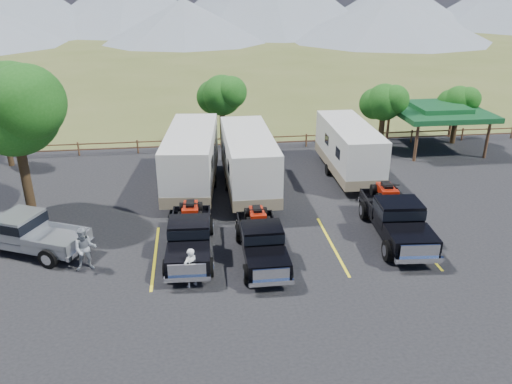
{
  "coord_description": "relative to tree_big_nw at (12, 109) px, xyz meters",
  "views": [
    {
      "loc": [
        -3.99,
        -15.47,
        11.27
      ],
      "look_at": [
        -1.14,
        6.96,
        1.6
      ],
      "focal_mm": 35.0,
      "sensor_mm": 36.0,
      "label": 1
    }
  ],
  "objects": [
    {
      "name": "tree_north",
      "position": [
        10.52,
        9.99,
        -1.76
      ],
      "size": [
        3.46,
        3.24,
        5.25
      ],
      "color": "black",
      "rests_on": "ground"
    },
    {
      "name": "tree_nw_small",
      "position": [
        -3.48,
        7.99,
        -2.81
      ],
      "size": [
        2.59,
        2.43,
        3.85
      ],
      "color": "black",
      "rests_on": "ground"
    },
    {
      "name": "tree_ne_b",
      "position": [
        27.52,
        8.99,
        -2.47
      ],
      "size": [
        2.77,
        2.59,
        4.27
      ],
      "color": "black",
      "rests_on": "ground"
    },
    {
      "name": "person_b",
      "position": [
        3.81,
        -5.74,
        -4.6
      ],
      "size": [
        1.02,
        0.84,
        1.91
      ],
      "primitive_type": "imported",
      "rotation": [
        0.0,
        0.0,
        0.13
      ],
      "color": "gray",
      "rests_on": "asphalt_lot"
    },
    {
      "name": "ground",
      "position": [
        12.55,
        -9.03,
        -5.6
      ],
      "size": [
        320.0,
        320.0,
        0.0
      ],
      "primitive_type": "plane",
      "color": "#4A5323",
      "rests_on": "ground"
    },
    {
      "name": "rig_center",
      "position": [
        11.18,
        -5.71,
        -4.67
      ],
      "size": [
        1.95,
        5.5,
        1.84
      ],
      "rotation": [
        0.0,
        0.0,
        0.0
      ],
      "color": "black",
      "rests_on": "asphalt_lot"
    },
    {
      "name": "pickup_silver",
      "position": [
        0.85,
        -3.8,
        -4.63
      ],
      "size": [
        6.18,
        4.16,
        1.78
      ],
      "rotation": [
        0.0,
        0.0,
        -2.0
      ],
      "color": "#989CA0",
      "rests_on": "asphalt_lot"
    },
    {
      "name": "pavilion",
      "position": [
        25.55,
        7.97,
        -2.81
      ],
      "size": [
        6.2,
        6.2,
        3.22
      ],
      "color": "brown",
      "rests_on": "ground"
    },
    {
      "name": "rail_fence",
      "position": [
        14.55,
        9.47,
        -4.99
      ],
      "size": [
        36.12,
        0.12,
        1.0
      ],
      "color": "brown",
      "rests_on": "ground"
    },
    {
      "name": "rig_right",
      "position": [
        17.69,
        -4.53,
        -4.54
      ],
      "size": [
        2.6,
        6.48,
        2.12
      ],
      "rotation": [
        0.0,
        0.0,
        -0.07
      ],
      "color": "black",
      "rests_on": "asphalt_lot"
    },
    {
      "name": "trailer_left",
      "position": [
        8.29,
        2.41,
        -3.74
      ],
      "size": [
        3.4,
        10.02,
        3.46
      ],
      "rotation": [
        0.0,
        0.0,
        -0.1
      ],
      "color": "silver",
      "rests_on": "asphalt_lot"
    },
    {
      "name": "trailer_center",
      "position": [
        11.46,
        1.69,
        -3.77
      ],
      "size": [
        2.63,
        9.79,
        3.41
      ],
      "rotation": [
        0.0,
        0.0,
        0.01
      ],
      "color": "silver",
      "rests_on": "asphalt_lot"
    },
    {
      "name": "person_a",
      "position": [
        8.13,
        -7.56,
        -4.71
      ],
      "size": [
        0.74,
        0.68,
        1.69
      ],
      "primitive_type": "imported",
      "rotation": [
        0.0,
        0.0,
        3.73
      ],
      "color": "white",
      "rests_on": "asphalt_lot"
    },
    {
      "name": "rig_left",
      "position": [
        8.11,
        -4.94,
        -4.64
      ],
      "size": [
        2.21,
        5.8,
        1.91
      ],
      "rotation": [
        0.0,
        0.0,
        -0.04
      ],
      "color": "black",
      "rests_on": "asphalt_lot"
    },
    {
      "name": "trailer_right",
      "position": [
        17.77,
        3.39,
        -3.87
      ],
      "size": [
        2.53,
        9.28,
        3.23
      ],
      "rotation": [
        0.0,
        0.0,
        -0.02
      ],
      "color": "silver",
      "rests_on": "asphalt_lot"
    },
    {
      "name": "tree_big_nw",
      "position": [
        0.0,
        0.0,
        0.0
      ],
      "size": [
        5.54,
        5.18,
        7.84
      ],
      "color": "black",
      "rests_on": "ground"
    },
    {
      "name": "tree_ne_a",
      "position": [
        21.52,
        7.99,
        -2.11
      ],
      "size": [
        3.11,
        2.92,
        4.76
      ],
      "color": "black",
      "rests_on": "ground"
    },
    {
      "name": "asphalt_lot",
      "position": [
        12.55,
        -6.03,
        -5.58
      ],
      "size": [
        44.0,
        34.0,
        0.04
      ],
      "primitive_type": "cube",
      "color": "black",
      "rests_on": "ground"
    },
    {
      "name": "stall_lines",
      "position": [
        12.55,
        -5.03,
        -5.55
      ],
      "size": [
        12.12,
        5.5,
        0.01
      ],
      "color": "yellow",
      "rests_on": "asphalt_lot"
    }
  ]
}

